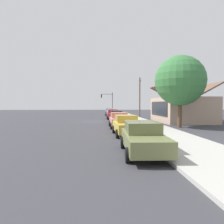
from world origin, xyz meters
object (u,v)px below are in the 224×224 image
object	(u,v)px
car_skyblue	(110,112)
car_charcoal	(116,116)
car_cherry	(113,114)
car_silver	(112,113)
utility_pole_wooden	(140,96)
car_olive	(143,138)
car_mustard	(126,125)
fire_hydrant_red	(122,116)
shade_tree	(180,81)
car_coral	(119,120)
traffic_light_main	(108,100)

from	to	relation	value
car_skyblue	car_charcoal	bearing A→B (deg)	2.61
car_skyblue	car_cherry	distance (m)	11.80
car_skyblue	car_silver	size ratio (longest dim) A/B	1.09
utility_pole_wooden	car_olive	bearing A→B (deg)	-10.41
car_silver	utility_pole_wooden	distance (m)	6.20
car_cherry	car_olive	world-z (taller)	same
car_mustard	utility_pole_wooden	distance (m)	24.06
car_mustard	fire_hydrant_red	world-z (taller)	car_mustard
shade_tree	car_cherry	bearing A→B (deg)	-153.19
car_cherry	car_charcoal	world-z (taller)	same
car_charcoal	car_coral	distance (m)	6.33
car_olive	fire_hydrant_red	xyz separation A→B (m)	(-23.43, 1.44, -0.32)
car_cherry	utility_pole_wooden	bearing A→B (deg)	135.12
shade_tree	fire_hydrant_red	bearing A→B (deg)	-157.79
car_mustard	car_coral	bearing A→B (deg)	178.73
car_mustard	car_silver	bearing A→B (deg)	177.59
shade_tree	car_olive	bearing A→B (deg)	-28.65
car_charcoal	utility_pole_wooden	bearing A→B (deg)	156.99
car_mustard	car_olive	bearing A→B (deg)	-1.62
car_skyblue	traffic_light_main	world-z (taller)	traffic_light_main
car_mustard	car_olive	world-z (taller)	same
car_cherry	utility_pole_wooden	world-z (taller)	utility_pole_wooden
car_silver	car_charcoal	world-z (taller)	same
shade_tree	traffic_light_main	xyz separation A→B (m)	(-28.29, -6.52, -1.45)
car_charcoal	shade_tree	world-z (taller)	shade_tree
car_skyblue	shade_tree	distance (m)	25.43
traffic_light_main	car_coral	bearing A→B (deg)	0.22
car_cherry	shade_tree	bearing A→B (deg)	26.34
shade_tree	fire_hydrant_red	size ratio (longest dim) A/B	10.70
car_skyblue	shade_tree	size ratio (longest dim) A/B	0.63
car_charcoal	car_mustard	size ratio (longest dim) A/B	1.03
car_cherry	car_mustard	bearing A→B (deg)	-0.55
shade_tree	traffic_light_main	bearing A→B (deg)	-167.02
car_silver	car_olive	bearing A→B (deg)	0.88
car_mustard	car_olive	size ratio (longest dim) A/B	0.92
car_cherry	traffic_light_main	size ratio (longest dim) A/B	0.84
car_silver	car_olive	distance (m)	30.32
utility_pole_wooden	fire_hydrant_red	xyz separation A→B (m)	(6.16, -4.00, -3.43)
car_coral	shade_tree	world-z (taller)	shade_tree
car_silver	traffic_light_main	world-z (taller)	traffic_light_main
shade_tree	car_mustard	bearing A→B (deg)	-50.88
traffic_light_main	fire_hydrant_red	world-z (taller)	traffic_light_main
car_skyblue	utility_pole_wooden	distance (m)	8.83
car_coral	fire_hydrant_red	size ratio (longest dim) A/B	6.34
car_coral	utility_pole_wooden	distance (m)	18.80
car_mustard	shade_tree	xyz separation A→B (m)	(-5.16, 6.34, 4.13)
car_charcoal	car_coral	bearing A→B (deg)	0.42
car_charcoal	car_mustard	xyz separation A→B (m)	(11.86, -0.13, -0.00)
fire_hydrant_red	car_mustard	bearing A→B (deg)	-4.96
car_silver	traffic_light_main	distance (m)	9.87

